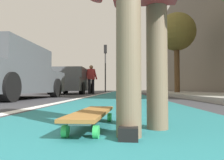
# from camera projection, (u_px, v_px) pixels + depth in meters

# --- Properties ---
(ground_plane) EXTENTS (80.00, 80.00, 0.00)m
(ground_plane) POSITION_uv_depth(u_px,v_px,m) (121.00, 95.00, 10.37)
(ground_plane) COLOR #38383D
(bike_lane_paint) EXTENTS (56.00, 2.13, 0.00)m
(bike_lane_paint) POSITION_uv_depth(u_px,v_px,m) (122.00, 92.00, 24.34)
(bike_lane_paint) COLOR #237075
(bike_lane_paint) RESTS_ON ground
(lane_stripe_white) EXTENTS (52.00, 0.16, 0.01)m
(lane_stripe_white) POSITION_uv_depth(u_px,v_px,m) (109.00, 92.00, 20.41)
(lane_stripe_white) COLOR silver
(lane_stripe_white) RESTS_ON ground
(sidewalk_curb) EXTENTS (52.00, 3.20, 0.11)m
(sidewalk_curb) POSITION_uv_depth(u_px,v_px,m) (162.00, 92.00, 18.19)
(sidewalk_curb) COLOR #9E9B93
(sidewalk_curb) RESTS_ON ground
(building_facade) EXTENTS (40.00, 1.20, 9.34)m
(building_facade) POSITION_uv_depth(u_px,v_px,m) (178.00, 47.00, 22.26)
(building_facade) COLOR #70675B
(building_facade) RESTS_ON ground
(skateboard) EXTENTS (0.85, 0.25, 0.11)m
(skateboard) POSITION_uv_depth(u_px,v_px,m) (92.00, 114.00, 1.46)
(skateboard) COLOR green
(skateboard) RESTS_ON ground
(parked_car_near) EXTENTS (4.51, 2.06, 1.47)m
(parked_car_near) POSITION_uv_depth(u_px,v_px,m) (6.00, 73.00, 5.82)
(parked_car_near) COLOR #4C5156
(parked_car_near) RESTS_ON ground
(parked_car_mid) EXTENTS (4.50, 1.99, 1.49)m
(parked_car_mid) POSITION_uv_depth(u_px,v_px,m) (73.00, 82.00, 12.73)
(parked_car_mid) COLOR #4C5156
(parked_car_mid) RESTS_ON ground
(traffic_light) EXTENTS (0.33, 0.28, 4.59)m
(traffic_light) POSITION_uv_depth(u_px,v_px,m) (105.00, 60.00, 20.91)
(traffic_light) COLOR #2D2D2D
(traffic_light) RESTS_ON ground
(street_tree_mid) EXTENTS (2.06, 2.06, 4.43)m
(street_tree_mid) POSITION_uv_depth(u_px,v_px,m) (176.00, 33.00, 11.70)
(street_tree_mid) COLOR brown
(street_tree_mid) RESTS_ON ground
(pedestrian_distant) EXTENTS (0.48, 0.74, 1.71)m
(pedestrian_distant) POSITION_uv_depth(u_px,v_px,m) (91.00, 77.00, 12.79)
(pedestrian_distant) COLOR black
(pedestrian_distant) RESTS_ON ground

